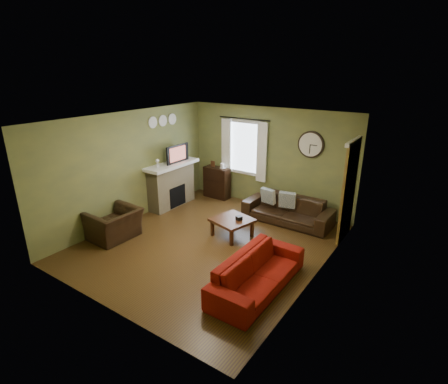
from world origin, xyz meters
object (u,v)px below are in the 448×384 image
Objects in this scene: sofa_brown at (288,210)px; coffee_table at (232,227)px; armchair at (114,224)px; bookshelf at (217,182)px; sofa_red at (258,272)px.

coffee_table is at bearing -116.17° from sofa_brown.
coffee_table is at bearing 127.74° from armchair.
bookshelf is at bearing 175.15° from armchair.
armchair reaches higher than coffee_table.
armchair is at bearing -143.58° from coffee_table.
armchair is at bearing -133.31° from sofa_brown.
bookshelf reaches higher than coffee_table.
armchair is (-3.45, -0.14, 0.03)m from sofa_red.
sofa_brown is at bearing 138.01° from armchair.
coffee_table is at bearing -46.79° from bookshelf.
sofa_brown is 2.85m from sofa_red.
sofa_brown is 2.09× the size of armchair.
bookshelf is 0.42× the size of sofa_brown.
bookshelf reaches higher than sofa_red.
sofa_red is (0.72, -2.75, -0.01)m from sofa_brown.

